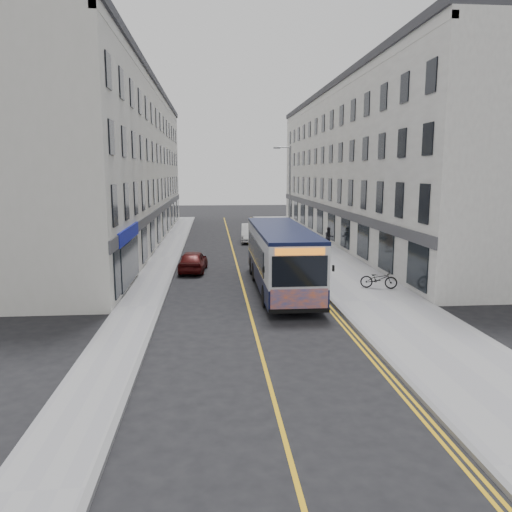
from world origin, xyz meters
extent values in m
plane|color=black|center=(0.00, 0.00, 0.00)|extent=(140.00, 140.00, 0.00)
cube|color=gray|center=(6.25, 12.00, 0.06)|extent=(4.50, 64.00, 0.12)
cube|color=gray|center=(-5.00, 12.00, 0.06)|extent=(2.00, 64.00, 0.12)
cube|color=slate|center=(4.00, 12.00, 0.07)|extent=(0.18, 64.00, 0.13)
cube|color=slate|center=(-4.00, 12.00, 0.07)|extent=(0.18, 64.00, 0.13)
cube|color=gold|center=(0.00, 12.00, 0.00)|extent=(0.12, 64.00, 0.01)
cube|color=gold|center=(3.55, 12.00, 0.00)|extent=(0.10, 64.00, 0.01)
cube|color=gold|center=(3.75, 12.00, 0.00)|extent=(0.10, 64.00, 0.01)
cube|color=white|center=(11.50, 21.00, 6.50)|extent=(6.00, 46.00, 13.00)
cube|color=silver|center=(-9.00, 21.00, 6.50)|extent=(6.00, 46.00, 13.00)
cylinder|color=gray|center=(4.25, 14.00, 4.00)|extent=(0.14, 0.14, 8.00)
cylinder|color=gray|center=(3.75, 14.00, 7.90)|extent=(1.00, 0.08, 0.08)
cube|color=gray|center=(3.25, 14.00, 7.85)|extent=(0.50, 0.18, 0.12)
cube|color=black|center=(1.93, 1.95, 0.82)|extent=(2.55, 11.23, 0.92)
cube|color=silver|center=(1.93, 1.95, 2.19)|extent=(2.55, 11.23, 1.84)
cube|color=black|center=(1.93, 1.95, 3.19)|extent=(2.57, 11.23, 0.16)
cube|color=black|center=(0.64, 2.56, 1.99)|extent=(0.04, 8.78, 1.17)
cube|color=black|center=(3.23, 2.56, 1.99)|extent=(0.04, 8.78, 1.17)
cube|color=black|center=(1.93, -3.69, 2.09)|extent=(2.30, 0.04, 1.28)
cube|color=#FF6215|center=(1.93, -3.69, 0.87)|extent=(2.40, 0.04, 0.97)
cube|color=orange|center=(1.93, -3.70, 2.91)|extent=(2.04, 0.04, 0.29)
cylinder|color=black|center=(0.78, -1.42, 0.51)|extent=(0.29, 1.02, 1.02)
cylinder|color=black|center=(3.09, -1.42, 0.51)|extent=(0.29, 1.02, 1.02)
cylinder|color=black|center=(0.78, 4.19, 0.51)|extent=(0.29, 1.02, 1.02)
cylinder|color=black|center=(3.09, 4.19, 0.51)|extent=(0.29, 1.02, 1.02)
cylinder|color=black|center=(0.78, 6.03, 0.51)|extent=(0.29, 1.02, 1.02)
cylinder|color=black|center=(3.09, 6.03, 0.51)|extent=(0.29, 1.02, 1.02)
imported|color=black|center=(6.98, 1.27, 0.61)|extent=(1.99, 1.15, 0.99)
imported|color=brown|center=(5.04, 13.25, 1.09)|extent=(0.78, 0.58, 1.93)
imported|color=black|center=(7.70, 15.52, 0.93)|extent=(0.84, 0.68, 1.63)
imported|color=silver|center=(1.80, 20.30, 0.77)|extent=(1.97, 4.79, 1.54)
imported|color=#460C0B|center=(-2.81, 7.17, 0.66)|extent=(1.90, 4.01, 1.32)
camera|label=1|loc=(-1.60, -23.38, 6.09)|focal=35.00mm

